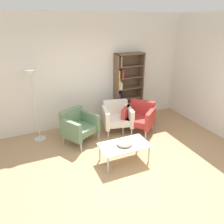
{
  "coord_description": "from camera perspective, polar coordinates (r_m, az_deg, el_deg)",
  "views": [
    {
      "loc": [
        -1.56,
        -2.9,
        2.72
      ],
      "look_at": [
        0.05,
        0.84,
        0.95
      ],
      "focal_mm": 34.28,
      "sensor_mm": 36.0,
      "label": 1
    }
  ],
  "objects": [
    {
      "name": "coffee_table_low",
      "position": [
        4.38,
        3.31,
        -9.04
      ],
      "size": [
        1.0,
        0.56,
        0.4
      ],
      "color": "silver",
      "rests_on": "ground_plane"
    },
    {
      "name": "ground_plane",
      "position": [
        4.27,
        4.0,
        -16.13
      ],
      "size": [
        8.32,
        8.32,
        0.0
      ],
      "primitive_type": "plane",
      "color": "tan"
    },
    {
      "name": "armchair_near_window",
      "position": [
        5.57,
        7.31,
        -1.16
      ],
      "size": [
        0.94,
        0.95,
        0.78
      ],
      "rotation": [
        0.0,
        0.0,
        -0.86
      ],
      "color": "#B73833",
      "rests_on": "ground_plane"
    },
    {
      "name": "plaster_back_panel",
      "position": [
        5.73,
        -7.02,
        10.51
      ],
      "size": [
        6.4,
        0.12,
        2.9
      ],
      "primitive_type": "cube",
      "color": "silver",
      "rests_on": "ground_plane"
    },
    {
      "name": "decorative_bowl",
      "position": [
        4.34,
        3.33,
        -8.3
      ],
      "size": [
        0.32,
        0.32,
        0.05
      ],
      "color": "tan",
      "rests_on": "coffee_table_low"
    },
    {
      "name": "armchair_spare_guest",
      "position": [
        5.12,
        -8.94,
        -3.55
      ],
      "size": [
        0.93,
        0.91,
        0.78
      ],
      "rotation": [
        0.0,
        0.0,
        0.52
      ],
      "color": "slate",
      "rests_on": "ground_plane"
    },
    {
      "name": "armchair_by_bookshelf",
      "position": [
        5.53,
        1.36,
        -1.13
      ],
      "size": [
        0.83,
        0.79,
        0.78
      ],
      "rotation": [
        0.0,
        0.0,
        -0.21
      ],
      "color": "white",
      "rests_on": "ground_plane"
    },
    {
      "name": "bookshelf_tall",
      "position": [
        6.06,
        3.75,
        6.38
      ],
      "size": [
        0.8,
        0.3,
        1.9
      ],
      "color": "brown",
      "rests_on": "ground_plane"
    },
    {
      "name": "floor_lamp_torchiere",
      "position": [
        5.07,
        -20.65,
        7.45
      ],
      "size": [
        0.32,
        0.32,
        1.74
      ],
      "color": "silver",
      "rests_on": "ground_plane"
    }
  ]
}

